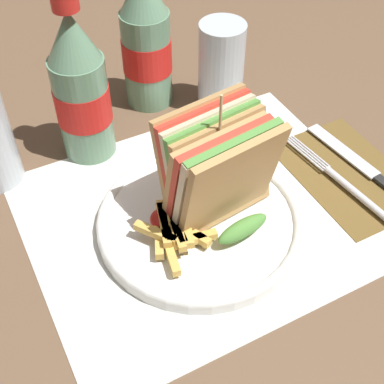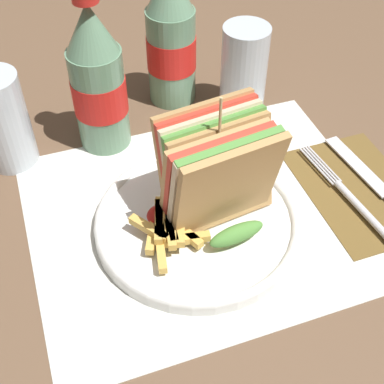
% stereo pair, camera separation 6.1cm
% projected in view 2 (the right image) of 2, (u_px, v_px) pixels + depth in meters
% --- Properties ---
extents(ground_plane, '(4.00, 4.00, 0.00)m').
position_uv_depth(ground_plane, '(178.00, 240.00, 0.61)').
color(ground_plane, brown).
extents(placemat, '(0.41, 0.34, 0.00)m').
position_uv_depth(placemat, '(205.00, 214.00, 0.63)').
color(placemat, silver).
rests_on(placemat, ground_plane).
extents(plate_main, '(0.24, 0.24, 0.02)m').
position_uv_depth(plate_main, '(198.00, 222.00, 0.61)').
color(plate_main, white).
rests_on(plate_main, ground_plane).
extents(club_sandwich, '(0.13, 0.12, 0.16)m').
position_uv_depth(club_sandwich, '(218.00, 173.00, 0.58)').
color(club_sandwich, tan).
rests_on(club_sandwich, plate_main).
extents(fries_pile, '(0.10, 0.09, 0.02)m').
position_uv_depth(fries_pile, '(169.00, 227.00, 0.58)').
color(fries_pile, gold).
rests_on(fries_pile, plate_main).
extents(ketchup_blob, '(0.04, 0.03, 0.01)m').
position_uv_depth(ketchup_blob, '(164.00, 215.00, 0.60)').
color(ketchup_blob, maroon).
rests_on(ketchup_blob, plate_main).
extents(napkin, '(0.13, 0.19, 0.00)m').
position_uv_depth(napkin, '(361.00, 192.00, 0.66)').
color(napkin, brown).
rests_on(napkin, ground_plane).
extents(fork, '(0.03, 0.18, 0.01)m').
position_uv_depth(fork, '(355.00, 203.00, 0.64)').
color(fork, silver).
rests_on(fork, napkin).
extents(knife, '(0.04, 0.20, 0.00)m').
position_uv_depth(knife, '(379.00, 187.00, 0.66)').
color(knife, black).
rests_on(knife, napkin).
extents(coke_bottle_near, '(0.07, 0.07, 0.22)m').
position_uv_depth(coke_bottle_near, '(98.00, 81.00, 0.66)').
color(coke_bottle_near, slate).
rests_on(coke_bottle_near, ground_plane).
extents(coke_bottle_far, '(0.07, 0.07, 0.22)m').
position_uv_depth(coke_bottle_far, '(171.00, 39.00, 0.73)').
color(coke_bottle_far, slate).
rests_on(coke_bottle_far, ground_plane).
extents(glass_near, '(0.06, 0.06, 0.13)m').
position_uv_depth(glass_near, '(244.00, 70.00, 0.74)').
color(glass_near, silver).
rests_on(glass_near, ground_plane).
extents(glass_far, '(0.06, 0.06, 0.13)m').
position_uv_depth(glass_far, '(5.00, 126.00, 0.66)').
color(glass_far, silver).
rests_on(glass_far, ground_plane).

